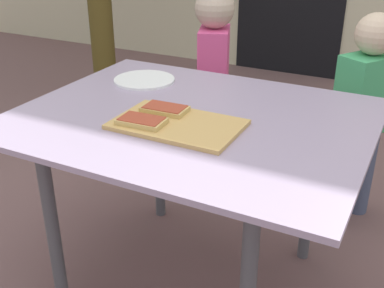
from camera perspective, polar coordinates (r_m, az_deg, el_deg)
ground_plane at (r=1.90m, az=0.03°, el=-15.89°), size 16.00×16.00×0.00m
dining_table at (r=1.57m, az=0.03°, el=0.59°), size 1.11×0.89×0.68m
cutting_board at (r=1.45m, az=-1.80°, el=2.36°), size 0.38×0.24×0.01m
pizza_slice_near_left at (r=1.45m, az=-6.00°, el=2.75°), size 0.15×0.09×0.02m
pizza_slice_far_left at (r=1.53m, az=-3.25°, el=4.18°), size 0.15×0.09×0.02m
plate_white_left at (r=1.87m, az=-5.68°, el=7.59°), size 0.23×0.23×0.01m
child_left at (r=2.41m, az=2.58°, el=8.86°), size 0.21×0.27×0.95m
child_right at (r=2.13m, az=19.71°, el=3.91°), size 0.24×0.28×0.92m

